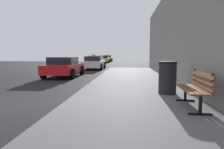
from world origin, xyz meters
TOP-DOWN VIEW (x-y plane):
  - sidewalk at (4.00, 0.00)m, footprint 4.00×32.00m
  - bench at (5.39, -0.08)m, footprint 0.56×1.67m
  - trash_bin at (5.03, 1.74)m, footprint 0.60×0.60m
  - car_red at (-0.36, 8.25)m, footprint 1.94×4.21m
  - car_white at (0.45, 15.57)m, footprint 1.93×4.51m
  - car_black at (-0.40, 22.90)m, footprint 2.07×4.55m
  - car_yellow at (-0.48, 32.85)m, footprint 2.04×4.37m
  - car_green at (-0.47, 39.13)m, footprint 1.97×4.20m

SIDE VIEW (x-z plane):
  - sidewalk at x=4.00m, z-range 0.00..0.15m
  - car_red at x=-0.36m, z-range 0.01..1.28m
  - car_green at x=-0.47m, z-range -0.07..1.36m
  - car_yellow at x=-0.48m, z-range 0.01..1.28m
  - car_white at x=0.45m, z-range -0.07..1.36m
  - car_black at x=-0.40m, z-range 0.01..1.28m
  - bench at x=5.39m, z-range 0.22..1.11m
  - trash_bin at x=5.03m, z-range 0.15..1.22m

